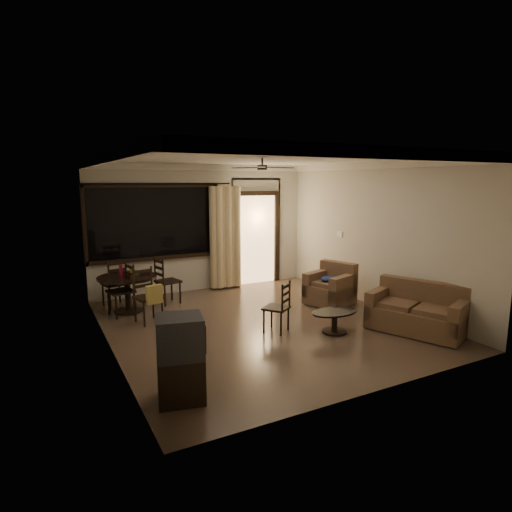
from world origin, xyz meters
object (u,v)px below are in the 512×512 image
sofa (418,313)px  dining_chair_west (122,300)px  dining_chair_south (149,306)px  side_chair (277,317)px  tv_cabinet (180,358)px  coffee_table (335,318)px  dining_table (127,284)px  armchair (331,288)px  dining_chair_east (168,290)px  dining_chair_north (115,292)px

sofa → dining_chair_west: bearing=120.0°
dining_chair_south → sofa: 4.52m
side_chair → dining_chair_west: bearing=-81.0°
tv_cabinet → coffee_table: tv_cabinet is taller
dining_table → coffee_table: 3.88m
armchair → side_chair: 2.00m
coffee_table → armchair: bearing=54.4°
tv_cabinet → side_chair: (2.07, 1.41, -0.24)m
dining_chair_east → sofa: (3.15, -3.50, 0.03)m
sofa → coffee_table: (-1.24, 0.58, -0.08)m
dining_chair_south → coffee_table: bearing=-49.3°
dining_table → dining_chair_east: dining_chair_east is taller
armchair → dining_chair_north: bearing=135.4°
dining_chair_west → side_chair: size_ratio=1.13×
dining_chair_south → sofa: dining_chair_south is taller
dining_chair_north → tv_cabinet: 4.16m
coffee_table → side_chair: (-0.81, 0.47, 0.01)m
dining_chair_east → armchair: (2.89, -1.55, 0.05)m
dining_chair_west → dining_chair_south: (0.33, -0.66, 0.02)m
dining_chair_west → coffee_table: dining_chair_west is taller
dining_chair_south → dining_chair_north: (-0.34, 1.32, -0.02)m
tv_cabinet → dining_chair_east: bearing=88.9°
dining_table → armchair: (3.70, -1.37, -0.21)m
armchair → dining_chair_west: bearing=143.9°
armchair → dining_table: bearing=140.7°
dining_chair_east → dining_chair_south: same height
dining_table → armchair: size_ratio=1.07×
dining_chair_north → sofa: 5.61m
dining_chair_west → sofa: size_ratio=0.57×
sofa → dining_chair_south: bearing=124.0°
dining_chair_north → sofa: size_ratio=0.57×
dining_chair_north → sofa: bearing=124.8°
dining_table → side_chair: size_ratio=1.29×
tv_cabinet → sofa: size_ratio=0.59×
dining_table → tv_cabinet: size_ratio=1.11×
dining_chair_south → tv_cabinet: size_ratio=0.97×
dining_chair_west → armchair: 4.03m
dining_chair_east → side_chair: size_ratio=1.13×
side_chair → dining_table: bearing=-85.5°
armchair → side_chair: size_ratio=1.20×
dining_chair_west → side_chair: 2.93m
dining_chair_north → coffee_table: size_ratio=1.16×
dining_table → sofa: bearing=-39.9°
dining_chair_north → sofa: (4.12, -3.80, 0.03)m
armchair → coffee_table: armchair is taller
dining_chair_north → armchair: bearing=141.8°
dining_table → dining_chair_south: bearing=-77.6°
sofa → coffee_table: 1.37m
tv_cabinet → armchair: size_ratio=0.97×
dining_chair_north → coffee_table: 4.32m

